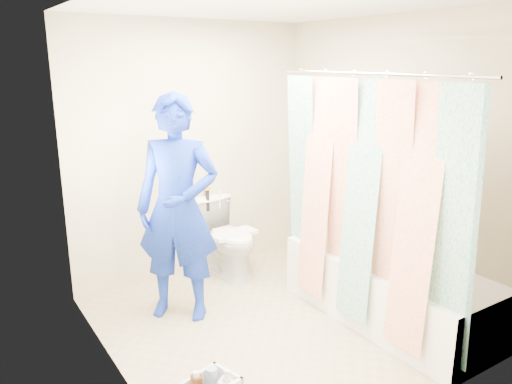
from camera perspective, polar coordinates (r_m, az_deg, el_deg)
floor at (r=4.11m, az=1.59°, el=-14.91°), size 2.60×2.60×0.00m
ceiling at (r=3.58m, az=1.89°, el=20.62°), size 2.40×2.60×0.02m
wall_back at (r=4.77m, az=-7.26°, el=4.60°), size 2.40×0.02×2.40m
wall_front at (r=2.74m, az=17.46°, el=-3.72°), size 2.40×0.02×2.40m
wall_left at (r=3.16m, az=-16.46°, el=-1.20°), size 0.02×2.60×2.40m
wall_right at (r=4.45m, az=14.56°, el=3.49°), size 0.02×2.60×2.40m
bathtub at (r=4.21m, az=14.75°, el=-10.54°), size 0.70×1.75×0.50m
curtain_rod at (r=3.58m, az=12.90°, el=13.06°), size 0.02×1.90×0.02m
shower_curtain at (r=3.72m, az=12.07°, el=-1.39°), size 0.06×1.75×1.80m
toilet at (r=4.88m, az=-3.40°, el=-5.14°), size 0.48×0.76×0.74m
tank_lid at (r=4.77m, az=-2.58°, el=-4.80°), size 0.47×0.24×0.03m
tank_internals at (r=4.91m, az=-5.20°, el=-0.64°), size 0.18×0.06×0.24m
plumber at (r=3.97m, az=-8.93°, el=-1.91°), size 0.78×0.76×1.81m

